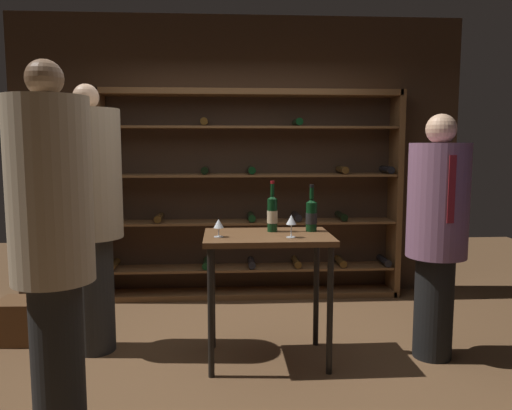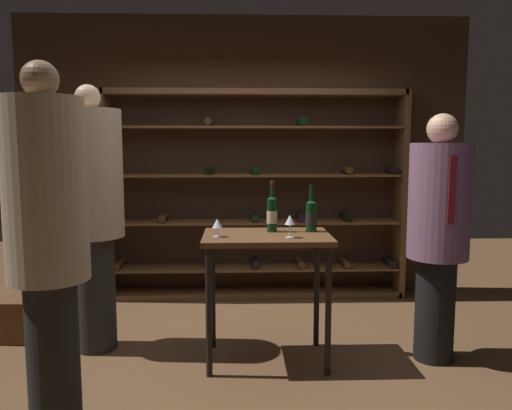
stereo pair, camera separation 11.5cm
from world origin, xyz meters
The scene contains 12 objects.
ground_plane centered at (0.00, 0.00, 0.00)m, with size 9.60×9.60×0.00m, color brown.
back_wall centered at (0.00, 1.80, 1.47)m, with size 4.74×0.10×2.95m, color #3D2B1E.
wine_rack centered at (0.12, 1.59, 1.06)m, with size 3.13×0.32×2.17m.
tasting_table centered at (0.14, -0.03, 0.82)m, with size 0.93×0.62×0.96m.
person_bystander_dark_jacket centered at (1.40, -0.05, 1.01)m, with size 0.44×0.45×1.83m.
person_guest_khaki centered at (-1.08, -0.99, 1.14)m, with size 0.43×0.43×2.04m.
person_bystander_red_print centered at (-1.19, 0.24, 1.14)m, with size 0.48×0.48×2.06m.
wine_crate centered at (-1.79, 0.47, 0.17)m, with size 0.48×0.34×0.35m, color brown.
wine_bottle_amber_reserve centered at (0.19, 0.10, 1.10)m, with size 0.08×0.08×0.38m.
wine_bottle_gold_foil centered at (0.49, 0.09, 1.08)m, with size 0.09×0.09×0.35m.
wine_glass_stemmed_left centered at (-0.21, -0.11, 1.05)m, with size 0.07×0.07×0.13m.
wine_glass_stemmed_right centered at (0.30, -0.16, 1.08)m, with size 0.07×0.07×0.16m.
Camera 1 is at (-0.18, -3.65, 1.61)m, focal length 35.42 mm.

